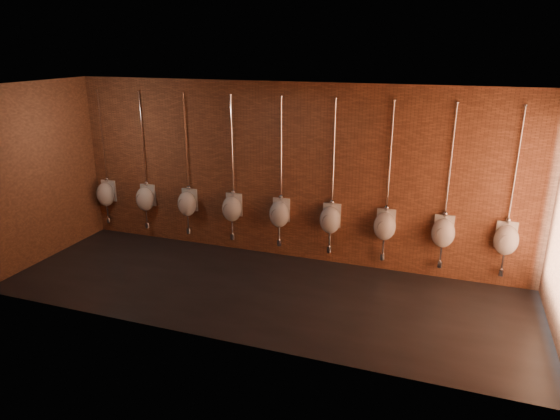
# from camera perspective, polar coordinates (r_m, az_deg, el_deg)

# --- Properties ---
(ground) EXTENTS (8.50, 8.50, 0.00)m
(ground) POSITION_cam_1_polar(r_m,az_deg,el_deg) (8.19, -2.23, -9.21)
(ground) COLOR black
(ground) RESTS_ON ground
(room_shell) EXTENTS (8.54, 3.04, 3.22)m
(room_shell) POSITION_cam_1_polar(r_m,az_deg,el_deg) (7.47, -2.42, 4.60)
(room_shell) COLOR black
(room_shell) RESTS_ON ground
(urinal_0) EXTENTS (0.40, 0.35, 2.72)m
(urinal_0) POSITION_cam_1_polar(r_m,az_deg,el_deg) (10.89, -19.29, 1.80)
(urinal_0) COLOR silver
(urinal_0) RESTS_ON ground
(urinal_1) EXTENTS (0.40, 0.35, 2.72)m
(urinal_1) POSITION_cam_1_polar(r_m,az_deg,el_deg) (10.34, -15.14, 1.34)
(urinal_1) COLOR silver
(urinal_1) RESTS_ON ground
(urinal_2) EXTENTS (0.40, 0.35, 2.72)m
(urinal_2) POSITION_cam_1_polar(r_m,az_deg,el_deg) (9.84, -10.55, 0.83)
(urinal_2) COLOR silver
(urinal_2) RESTS_ON ground
(urinal_3) EXTENTS (0.40, 0.35, 2.72)m
(urinal_3) POSITION_cam_1_polar(r_m,az_deg,el_deg) (9.42, -5.52, 0.26)
(urinal_3) COLOR silver
(urinal_3) RESTS_ON ground
(urinal_4) EXTENTS (0.40, 0.35, 2.72)m
(urinal_4) POSITION_cam_1_polar(r_m,az_deg,el_deg) (9.07, -0.06, -0.36)
(urinal_4) COLOR silver
(urinal_4) RESTS_ON ground
(urinal_5) EXTENTS (0.40, 0.35, 2.72)m
(urinal_5) POSITION_cam_1_polar(r_m,az_deg,el_deg) (8.82, 5.78, -1.02)
(urinal_5) COLOR silver
(urinal_5) RESTS_ON ground
(urinal_6) EXTENTS (0.40, 0.35, 2.72)m
(urinal_6) POSITION_cam_1_polar(r_m,az_deg,el_deg) (8.66, 11.89, -1.70)
(urinal_6) COLOR silver
(urinal_6) RESTS_ON ground
(urinal_7) EXTENTS (0.40, 0.35, 2.72)m
(urinal_7) POSITION_cam_1_polar(r_m,az_deg,el_deg) (8.61, 18.16, -2.38)
(urinal_7) COLOR silver
(urinal_7) RESTS_ON ground
(urinal_8) EXTENTS (0.40, 0.35, 2.72)m
(urinal_8) POSITION_cam_1_polar(r_m,az_deg,el_deg) (8.66, 24.43, -3.02)
(urinal_8) COLOR silver
(urinal_8) RESTS_ON ground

